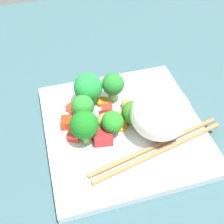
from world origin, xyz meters
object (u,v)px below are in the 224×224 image
(square_plate, at_px, (123,128))
(chopstick_pair, at_px, (158,149))
(rice_mound, at_px, (161,113))
(carrot_slice_1, at_px, (91,122))
(broccoli_floret_3, at_px, (112,122))

(square_plate, distance_m, chopstick_pair, 0.08)
(square_plate, relative_size, rice_mound, 2.70)
(carrot_slice_1, bearing_deg, broccoli_floret_3, -137.00)
(rice_mound, relative_size, carrot_slice_1, 3.99)
(broccoli_floret_3, bearing_deg, square_plate, -62.16)
(square_plate, height_order, carrot_slice_1, carrot_slice_1)
(rice_mound, bearing_deg, broccoli_floret_3, 80.51)
(broccoli_floret_3, height_order, carrot_slice_1, broccoli_floret_3)
(carrot_slice_1, height_order, chopstick_pair, same)
(square_plate, xyz_separation_m, carrot_slice_1, (0.02, 0.05, 0.01))
(square_plate, relative_size, broccoli_floret_3, 5.33)
(broccoli_floret_3, xyz_separation_m, chopstick_pair, (-0.05, -0.06, -0.03))
(broccoli_floret_3, bearing_deg, carrot_slice_1, 43.00)
(rice_mound, relative_size, chopstick_pair, 0.41)
(chopstick_pair, bearing_deg, square_plate, 108.09)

